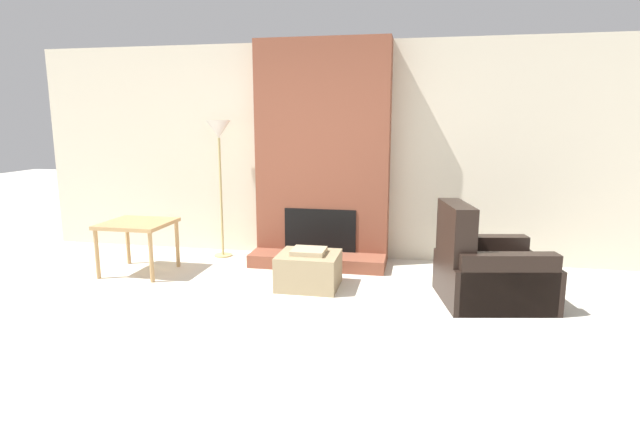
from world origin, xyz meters
The scene contains 7 objects.
ground_plane centered at (0.00, 0.00, 0.00)m, with size 24.00×24.00×0.00m, color beige.
wall_back centered at (0.00, 2.91, 1.30)m, with size 7.53×0.06×2.60m, color beige.
fireplace centered at (0.00, 2.69, 1.22)m, with size 1.58×0.73×2.60m.
ottoman centered at (0.06, 1.65, 0.18)m, with size 0.61×0.54×0.40m.
armchair centered at (1.77, 1.57, 0.28)m, with size 1.09×1.00×0.94m.
side_table centered at (-1.91, 1.77, 0.51)m, with size 0.71×0.66×0.58m.
floor_lamp_left centered at (-1.26, 2.60, 1.46)m, with size 0.30×0.30×1.68m.
Camera 1 is at (1.12, -3.12, 1.69)m, focal length 28.00 mm.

